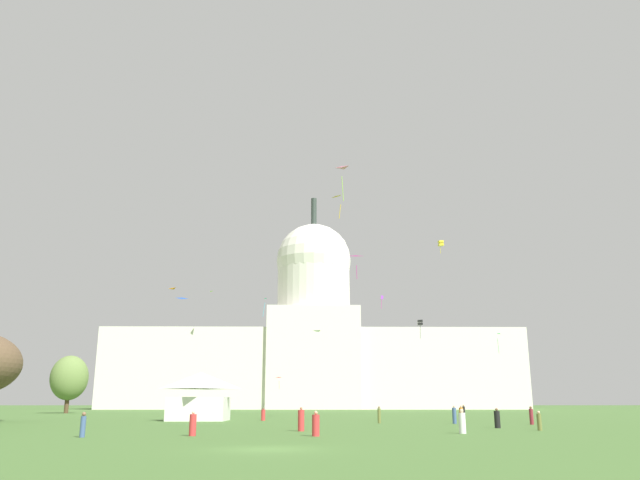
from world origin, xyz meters
name	(u,v)px	position (x,y,z in m)	size (l,w,h in m)	color
ground_plane	(268,449)	(0.00, 0.00, 0.00)	(800.00, 800.00, 0.00)	#42662D
capitol_building	(313,349)	(2.76, 165.54, 18.06)	(125.53, 28.60, 67.41)	silver
event_tent	(200,396)	(-11.08, 45.16, 2.75)	(6.86, 6.92, 5.51)	white
tree_west_far	(69,378)	(-45.00, 94.03, 6.63)	(9.26, 8.91, 10.92)	#4C3823
person_red_back_left	(316,425)	(2.30, 11.02, 0.70)	(0.67, 0.67, 1.57)	red
person_red_deep_crowd	(263,415)	(-3.59, 45.47, 0.64)	(0.60, 0.60, 1.44)	red
person_orange_mid_center	(461,414)	(19.30, 43.74, 0.77)	(0.62, 0.62, 1.72)	orange
person_red_edge_east	(301,420)	(1.26, 18.11, 0.79)	(0.49, 0.49, 1.74)	red
person_denim_front_right	(454,415)	(16.33, 34.05, 0.80)	(0.55, 0.55, 1.75)	#3D5684
person_white_front_left	(462,422)	(12.45, 14.41, 0.74)	(0.65, 0.65, 1.64)	silver
person_black_lawn_far_right	(497,419)	(17.53, 23.45, 0.72)	(0.61, 0.61, 1.62)	black
person_olive_lawn_far_left	(379,415)	(8.99, 35.81, 0.78)	(0.42, 0.42, 1.68)	olive
person_denim_front_center	(83,425)	(-12.06, 9.96, 0.71)	(0.34, 0.34, 1.50)	#3D5684
person_olive_mid_left	(539,422)	(19.44, 18.96, 0.66)	(0.42, 0.42, 1.44)	olive
person_maroon_near_tent	(531,416)	(23.25, 31.71, 0.79)	(0.50, 0.50, 1.72)	maroon
person_red_mid_right	(193,425)	(-5.60, 11.54, 0.70)	(0.56, 0.56, 1.55)	red
person_black_near_tree_west	(464,412)	(22.24, 54.80, 0.81)	(0.51, 0.51, 1.75)	black
kite_black_mid	(420,323)	(26.56, 109.63, 19.41)	(1.14, 1.12, 4.23)	black
kite_gold_mid	(341,201)	(5.20, 34.45, 23.44)	(1.33, 1.35, 2.41)	gold
kite_yellow_mid	(441,243)	(27.26, 86.84, 32.06)	(1.05, 1.03, 2.57)	yellow
kite_red_low	(279,379)	(-6.79, 144.11, 8.30)	(1.42, 0.88, 3.00)	red
kite_lime_mid	(209,293)	(-26.90, 144.02, 32.05)	(1.43, 1.67, 0.24)	#8CD133
kite_violet_mid	(382,299)	(16.48, 95.81, 22.50)	(0.62, 0.19, 2.74)	purple
kite_blue_low	(180,301)	(-12.34, 37.40, 12.77)	(1.26, 1.05, 0.19)	blue
kite_green_low	(497,337)	(39.77, 96.14, 14.93)	(1.23, 1.43, 3.72)	green
kite_pink_mid	(344,174)	(6.01, 42.42, 29.52)	(1.58, 1.29, 4.00)	pink
kite_magenta_mid	(355,260)	(7.70, 48.86, 20.02)	(1.62, 1.02, 2.80)	#D1339E
kite_cyan_mid	(264,301)	(-8.75, 109.79, 24.30)	(0.96, 1.43, 3.96)	#33BCDB
kite_orange_mid	(174,291)	(-23.63, 84.46, 22.15)	(1.68, 1.55, 0.30)	orange
kite_white_low	(321,333)	(3.42, 64.27, 12.25)	(1.40, 1.69, 0.20)	white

